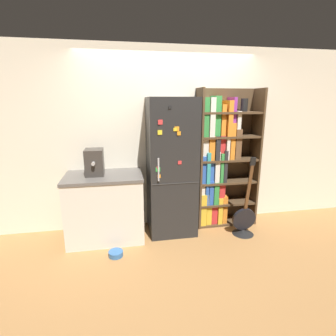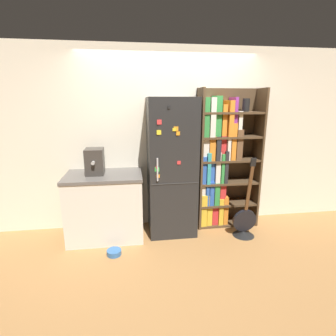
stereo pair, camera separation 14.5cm
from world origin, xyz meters
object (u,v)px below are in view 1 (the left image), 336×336
bookshelf (219,161)px  pet_bowl (116,253)px  refrigerator (171,168)px  espresso_machine (94,162)px  guitar (244,223)px

bookshelf → pet_bowl: bookshelf is taller
refrigerator → espresso_machine: bearing=-179.3°
refrigerator → guitar: size_ratio=1.65×
refrigerator → bookshelf: bookshelf is taller
espresso_machine → guitar: size_ratio=0.30×
espresso_machine → guitar: 2.23m
bookshelf → espresso_machine: (-1.78, -0.14, 0.09)m
refrigerator → pet_bowl: bearing=-145.9°
bookshelf → pet_bowl: 1.94m
espresso_machine → pet_bowl: (0.23, -0.53, -1.04)m
bookshelf → guitar: 0.96m
espresso_machine → guitar: (2.02, -0.30, -0.91)m
pet_bowl → guitar: bearing=7.4°
bookshelf → guitar: bearing=-61.6°
espresso_machine → pet_bowl: bearing=-66.7°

